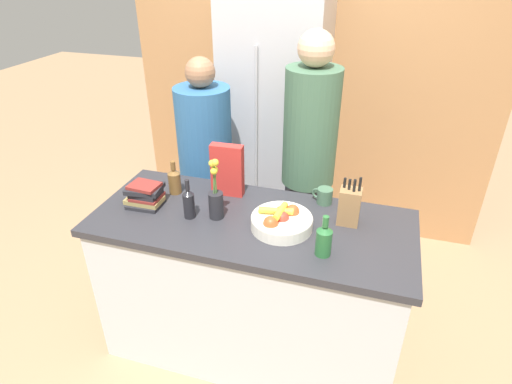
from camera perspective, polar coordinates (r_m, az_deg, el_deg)
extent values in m
plane|color=#A37F5B|center=(2.87, -0.55, -19.37)|extent=(14.00, 14.00, 0.00)
cube|color=silver|center=(2.55, -0.60, -12.84)|extent=(1.63, 0.69, 0.89)
cube|color=#2D2D33|center=(2.26, -0.67, -4.16)|extent=(1.69, 0.72, 0.04)
cube|color=#AD7A4C|center=(3.51, 7.30, 15.19)|extent=(2.89, 0.12, 2.60)
cube|color=#B7B7BC|center=(3.30, 2.54, 8.83)|extent=(0.71, 0.60, 1.98)
cylinder|color=#B7B7BC|center=(3.00, 0.03, 8.66)|extent=(0.02, 0.02, 1.09)
cylinder|color=silver|center=(2.18, 3.44, -4.13)|extent=(0.31, 0.31, 0.06)
torus|color=silver|center=(2.16, 3.47, -3.47)|extent=(0.31, 0.31, 0.02)
sphere|color=red|center=(2.21, 3.35, -2.71)|extent=(0.07, 0.07, 0.07)
sphere|color=#C64C23|center=(2.11, 1.97, -4.23)|extent=(0.08, 0.08, 0.08)
sphere|color=red|center=(2.16, 3.44, -3.53)|extent=(0.08, 0.08, 0.08)
sphere|color=#C64C23|center=(2.20, 4.89, -2.58)|extent=(0.07, 0.07, 0.07)
cylinder|color=yellow|center=(2.18, 2.68, -2.51)|extent=(0.18, 0.06, 0.03)
cylinder|color=yellow|center=(2.15, 3.26, -2.59)|extent=(0.05, 0.15, 0.03)
cube|color=olive|center=(2.23, 12.34, -1.91)|extent=(0.11, 0.09, 0.20)
cylinder|color=black|center=(2.18, 11.73, 1.11)|extent=(0.01, 0.01, 0.06)
cylinder|color=black|center=(2.17, 12.35, 0.89)|extent=(0.01, 0.01, 0.07)
cylinder|color=black|center=(2.16, 12.99, 0.73)|extent=(0.01, 0.01, 0.08)
cylinder|color=black|center=(2.16, 13.69, 0.89)|extent=(0.01, 0.01, 0.08)
cylinder|color=#232328|center=(2.24, -5.34, -1.77)|extent=(0.08, 0.08, 0.15)
cylinder|color=#477538|center=(2.16, -5.43, 1.84)|extent=(0.01, 0.02, 0.18)
sphere|color=gold|center=(2.12, -5.48, 3.92)|extent=(0.04, 0.04, 0.04)
cylinder|color=#477538|center=(2.18, -5.48, 1.42)|extent=(0.02, 0.01, 0.13)
sphere|color=gold|center=(2.16, -5.55, 2.98)|extent=(0.04, 0.04, 0.04)
cylinder|color=#477538|center=(2.17, -5.67, 1.80)|extent=(0.01, 0.02, 0.17)
sphere|color=gold|center=(2.13, -5.87, 3.81)|extent=(0.04, 0.04, 0.04)
cylinder|color=#477538|center=(2.17, -5.54, 1.28)|extent=(0.01, 0.01, 0.13)
sphere|color=gold|center=(2.14, -5.65, 2.77)|extent=(0.04, 0.04, 0.04)
cube|color=red|center=(2.42, -3.85, 2.92)|extent=(0.19, 0.07, 0.31)
cylinder|color=#42664C|center=(2.40, 9.15, -0.52)|extent=(0.09, 0.09, 0.09)
torus|color=#42664C|center=(2.42, 8.13, -0.17)|extent=(0.06, 0.03, 0.06)
cube|color=#232328|center=(2.45, -14.49, -1.54)|extent=(0.19, 0.15, 0.02)
cube|color=#99844C|center=(2.44, -14.65, -1.04)|extent=(0.20, 0.12, 0.03)
cube|color=maroon|center=(2.43, -14.33, -0.59)|extent=(0.16, 0.14, 0.02)
cube|color=#232328|center=(2.42, -14.50, -0.16)|extent=(0.16, 0.12, 0.03)
cube|color=#232328|center=(2.41, -14.63, 0.46)|extent=(0.20, 0.17, 0.03)
cube|color=maroon|center=(2.40, -14.68, 0.80)|extent=(0.17, 0.13, 0.02)
cylinder|color=#286633|center=(2.00, 9.00, -6.70)|extent=(0.08, 0.08, 0.13)
cone|color=#286633|center=(1.96, 9.17, -4.88)|extent=(0.08, 0.08, 0.02)
cylinder|color=#286633|center=(1.94, 9.26, -3.91)|extent=(0.03, 0.03, 0.05)
cylinder|color=black|center=(2.27, -8.92, -1.82)|extent=(0.06, 0.06, 0.14)
cone|color=black|center=(2.22, -9.08, -0.03)|extent=(0.06, 0.06, 0.03)
cylinder|color=black|center=(2.20, -9.16, 0.92)|extent=(0.02, 0.02, 0.06)
cylinder|color=brown|center=(2.51, -10.78, 1.18)|extent=(0.07, 0.07, 0.12)
cone|color=brown|center=(2.48, -10.94, 2.69)|extent=(0.07, 0.07, 0.02)
cylinder|color=brown|center=(2.46, -11.03, 3.47)|extent=(0.03, 0.03, 0.05)
cube|color=#383842|center=(3.18, -6.15, -4.50)|extent=(0.33, 0.29, 0.77)
cylinder|color=#2D6093|center=(2.84, -6.92, 7.41)|extent=(0.36, 0.36, 0.65)
sphere|color=#996B4C|center=(2.71, -7.47, 15.56)|extent=(0.19, 0.19, 0.19)
cube|color=#383842|center=(3.01, 6.36, -5.71)|extent=(0.30, 0.26, 0.86)
cylinder|color=#42664C|center=(2.63, 7.32, 8.50)|extent=(0.33, 0.33, 0.72)
sphere|color=#DBAD89|center=(2.50, 8.03, 18.46)|extent=(0.21, 0.21, 0.21)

